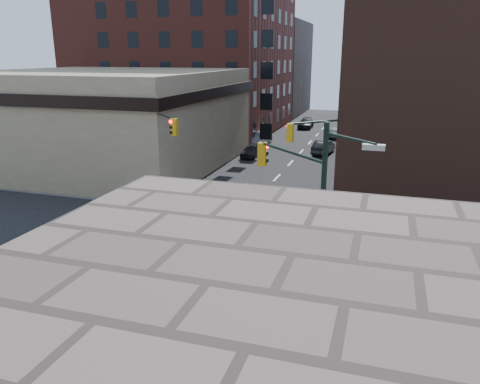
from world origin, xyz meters
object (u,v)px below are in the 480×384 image
Objects in this scene: barrel_road at (240,219)px; barricade_se_a at (347,307)px; parked_car_wfar at (260,138)px; police_car at (248,228)px; pedestrian_b at (132,186)px; barricade_nw_a at (141,196)px; parked_car_enear at (324,147)px; pickup at (171,194)px; parked_car_wnear at (251,151)px; barrel_bank at (170,199)px; pedestrian_a at (111,185)px.

barricade_se_a is (7.44, -9.21, 0.14)m from barrel_road.
police_car is at bearing -69.86° from parked_car_wfar.
police_car is 30.31m from parked_car_wfar.
barricade_nw_a is at bearing -41.76° from pedestrian_b.
police_car reaches higher than parked_car_enear.
parked_car_enear is (8.14, 21.29, 0.00)m from pickup.
pickup is at bearing -92.76° from parked_car_wnear.
pickup is 1.43× the size of parked_car_wnear.
parked_car_wnear is 0.84× the size of parked_car_wfar.
pedestrian_b is at bearing 167.71° from barrel_bank.
pickup is 3.38× the size of pedestrian_a.
parked_car_wfar is 0.98× the size of parked_car_enear.
barrel_road is (5.98, -27.27, -0.25)m from parked_car_wfar.
parked_car_wfar is 27.92m from barrel_road.
pedestrian_b is at bearing 138.47° from barricade_nw_a.
police_car is at bearing -0.77° from pedestrian_a.
parked_car_wfar is at bearing 100.05° from pedestrian_a.
parked_car_enear is at bearing 85.21° from barrel_road.
pedestrian_b is at bearing 161.52° from barrel_road.
parked_car_enear is at bearing 29.29° from police_car.
barricade_se_a is at bearing -11.28° from pedestrian_a.
parked_car_wnear is 0.83× the size of parked_car_enear.
parked_car_wnear is at bearing 75.65° from barricade_nw_a.
pedestrian_b is 1.53× the size of barrel_bank.
pickup is (-7.29, 4.96, -0.02)m from police_car.
pedestrian_a reaches higher than barrel_road.
barrel_bank is (-8.00, -21.66, -0.23)m from parked_car_enear.
barricade_se_a is at bearing -130.10° from pickup.
barrel_bank is 17.76m from barricade_se_a.
barricade_nw_a is at bearing 96.06° from police_car.
barrel_road is at bearing -19.57° from barricade_nw_a.
pedestrian_b reaches higher than parked_car_enear.
barrel_bank is at bearing 15.57° from pedestrian_a.
police_car is 3.32× the size of pedestrian_b.
pedestrian_a reaches higher than barricade_se_a.
pedestrian_a is 1.53× the size of barrel_bank.
parked_car_wnear is 2.37× the size of pedestrian_b.
parked_car_wnear is at bearing 92.55° from pedestrian_a.
barrel_bank reaches higher than barricade_nw_a.
barricade_nw_a is (-3.09, -17.93, -0.06)m from parked_car_wnear.
police_car is 5.08× the size of barrel_bank.
barricade_se_a is (13.42, -36.48, -0.11)m from parked_car_wfar.
pedestrian_a reaches higher than parked_car_wfar.
barrel_road is at bearing 59.36° from police_car.
parked_car_enear is 3.58× the size of barricade_se_a.
pickup reaches higher than parked_car_wnear.
parked_car_wnear is at bearing -76.27° from parked_car_wfar.
barrel_road is at bearing 91.90° from parked_car_enear.
parked_car_wfar is 3.84× the size of barricade_nw_a.
parked_car_wnear is at bearing -2.08° from pickup.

